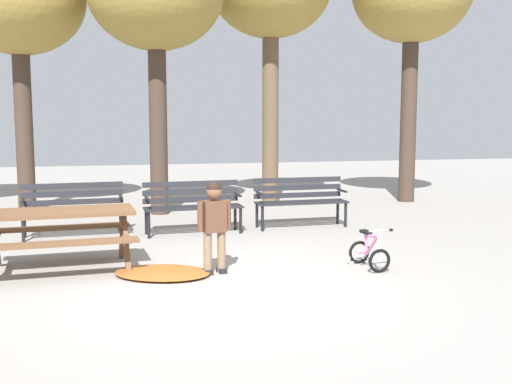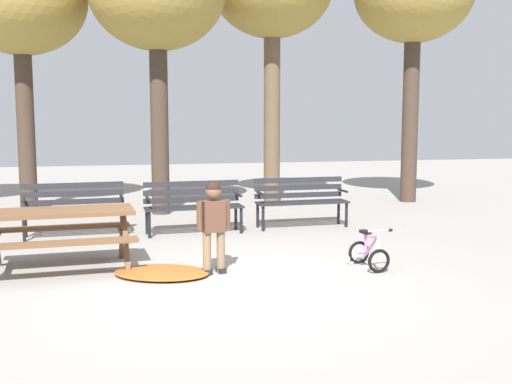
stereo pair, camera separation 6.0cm
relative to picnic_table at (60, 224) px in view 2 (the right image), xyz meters
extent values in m
plane|color=gray|center=(1.87, -1.21, -0.59)|extent=(36.00, 36.00, 0.00)
cube|color=brown|center=(0.00, 0.00, 0.15)|extent=(1.85, 0.90, 0.05)
cube|color=brown|center=(0.04, -0.55, -0.14)|extent=(1.81, 0.38, 0.04)
cube|color=brown|center=(-0.04, 0.55, -0.14)|extent=(1.81, 0.38, 0.04)
cube|color=brown|center=(0.80, -0.19, -0.24)|extent=(0.10, 0.57, 0.76)
cube|color=brown|center=(0.76, 0.31, -0.24)|extent=(0.10, 0.57, 0.76)
cube|color=brown|center=(0.78, 0.06, -0.17)|extent=(0.16, 1.10, 0.04)
cube|color=#232328|center=(0.02, 2.37, -0.15)|extent=(1.60, 0.18, 0.03)
cube|color=#232328|center=(0.03, 2.25, -0.15)|extent=(1.60, 0.18, 0.03)
cube|color=#232328|center=(0.04, 2.13, -0.15)|extent=(1.60, 0.18, 0.03)
cube|color=#232328|center=(0.04, 2.01, -0.15)|extent=(1.60, 0.18, 0.03)
cube|color=#232328|center=(0.02, 2.41, -0.05)|extent=(1.60, 0.15, 0.09)
cube|color=#232328|center=(0.02, 2.41, 0.08)|extent=(1.60, 0.15, 0.09)
cube|color=#232328|center=(0.02, 2.41, 0.21)|extent=(1.60, 0.15, 0.09)
cylinder|color=black|center=(0.79, 2.08, -0.37)|extent=(0.05, 0.05, 0.44)
cylinder|color=black|center=(0.77, 2.44, -0.37)|extent=(0.05, 0.05, 0.44)
cube|color=black|center=(0.78, 2.26, 0.03)|extent=(0.07, 0.40, 0.03)
cylinder|color=black|center=(-0.71, 1.98, -0.37)|extent=(0.05, 0.05, 0.44)
cylinder|color=black|center=(-0.73, 2.34, -0.37)|extent=(0.05, 0.05, 0.44)
cube|color=black|center=(-0.72, 2.16, 0.03)|extent=(0.07, 0.40, 0.03)
cube|color=#232328|center=(1.92, 2.21, -0.15)|extent=(1.60, 0.17, 0.03)
cube|color=#232328|center=(1.93, 2.09, -0.15)|extent=(1.60, 0.17, 0.03)
cube|color=#232328|center=(1.93, 1.97, -0.15)|extent=(1.60, 0.17, 0.03)
cube|color=#232328|center=(1.94, 1.85, -0.15)|extent=(1.60, 0.17, 0.03)
cube|color=#232328|center=(1.92, 2.25, -0.05)|extent=(1.60, 0.14, 0.09)
cube|color=#232328|center=(1.92, 2.25, 0.08)|extent=(1.60, 0.14, 0.09)
cube|color=#232328|center=(1.92, 2.25, 0.21)|extent=(1.60, 0.14, 0.09)
cylinder|color=black|center=(2.69, 1.92, -0.37)|extent=(0.05, 0.05, 0.44)
cylinder|color=black|center=(2.67, 2.28, -0.37)|extent=(0.05, 0.05, 0.44)
cube|color=black|center=(2.68, 2.10, 0.03)|extent=(0.06, 0.40, 0.03)
cylinder|color=black|center=(1.19, 1.83, -0.37)|extent=(0.05, 0.05, 0.44)
cylinder|color=black|center=(1.17, 2.19, -0.37)|extent=(0.05, 0.05, 0.44)
cube|color=black|center=(1.18, 2.01, 0.03)|extent=(0.06, 0.40, 0.03)
cube|color=#232328|center=(3.83, 2.40, -0.15)|extent=(1.60, 0.12, 0.03)
cube|color=#232328|center=(3.83, 2.28, -0.15)|extent=(1.60, 0.12, 0.03)
cube|color=#232328|center=(3.83, 2.16, -0.15)|extent=(1.60, 0.12, 0.03)
cube|color=#232328|center=(3.84, 2.04, -0.15)|extent=(1.60, 0.12, 0.03)
cube|color=#232328|center=(3.82, 2.44, -0.05)|extent=(1.60, 0.10, 0.09)
cube|color=#232328|center=(3.82, 2.44, 0.08)|extent=(1.60, 0.10, 0.09)
cube|color=#232328|center=(3.82, 2.44, 0.21)|extent=(1.60, 0.10, 0.09)
cylinder|color=black|center=(4.59, 2.09, -0.37)|extent=(0.05, 0.05, 0.44)
cylinder|color=black|center=(4.57, 2.45, -0.37)|extent=(0.05, 0.05, 0.44)
cube|color=black|center=(4.58, 2.27, 0.03)|extent=(0.05, 0.40, 0.03)
cylinder|color=black|center=(3.09, 2.04, -0.37)|extent=(0.05, 0.05, 0.44)
cylinder|color=black|center=(3.07, 2.40, -0.37)|extent=(0.05, 0.05, 0.44)
cube|color=black|center=(3.08, 2.22, 0.03)|extent=(0.05, 0.40, 0.03)
cylinder|color=#7F664C|center=(1.94, -0.57, -0.33)|extent=(0.10, 0.10, 0.52)
cube|color=black|center=(1.94, -0.57, -0.56)|extent=(0.12, 0.18, 0.06)
cylinder|color=#7F664C|center=(1.76, -0.61, -0.33)|extent=(0.10, 0.10, 0.52)
cube|color=black|center=(1.76, -0.61, -0.56)|extent=(0.12, 0.18, 0.06)
cube|color=brown|center=(1.85, -0.59, 0.12)|extent=(0.30, 0.21, 0.39)
sphere|color=brown|center=(1.85, -0.59, 0.43)|extent=(0.19, 0.19, 0.19)
sphere|color=black|center=(1.85, -0.59, 0.45)|extent=(0.18, 0.18, 0.18)
cylinder|color=brown|center=(2.03, -0.55, 0.13)|extent=(0.08, 0.08, 0.36)
cylinder|color=brown|center=(1.68, -0.62, 0.13)|extent=(0.08, 0.08, 0.36)
torus|color=black|center=(3.84, -1.01, -0.44)|extent=(0.30, 0.07, 0.30)
cylinder|color=silver|center=(3.84, -1.01, -0.44)|extent=(0.05, 0.05, 0.04)
torus|color=black|center=(3.79, -0.49, -0.44)|extent=(0.30, 0.07, 0.30)
cylinder|color=silver|center=(3.79, -0.49, -0.44)|extent=(0.05, 0.05, 0.04)
torus|color=white|center=(3.90, -0.48, -0.54)|extent=(0.11, 0.04, 0.11)
torus|color=white|center=(3.68, -0.50, -0.54)|extent=(0.11, 0.04, 0.11)
cylinder|color=pink|center=(3.82, -0.83, -0.27)|extent=(0.07, 0.31, 0.32)
cylinder|color=pink|center=(3.81, -0.67, -0.29)|extent=(0.04, 0.08, 0.27)
cylinder|color=pink|center=(3.80, -0.59, -0.43)|extent=(0.05, 0.20, 0.05)
cylinder|color=silver|center=(3.84, -0.99, -0.28)|extent=(0.04, 0.07, 0.32)
cylinder|color=pink|center=(3.82, -0.81, -0.17)|extent=(0.07, 0.32, 0.05)
cube|color=black|center=(3.80, -0.65, -0.14)|extent=(0.11, 0.18, 0.04)
cylinder|color=silver|center=(3.84, -0.97, -0.07)|extent=(0.34, 0.06, 0.02)
cylinder|color=black|center=(4.01, -0.95, -0.07)|extent=(0.05, 0.04, 0.04)
cylinder|color=black|center=(3.67, -0.99, -0.07)|extent=(0.05, 0.04, 0.04)
ellipsoid|color=#9E5623|center=(1.21, -0.54, -0.56)|extent=(1.39, 1.20, 0.07)
cylinder|color=#423328|center=(-1.05, 5.30, 1.06)|extent=(0.35, 0.35, 3.31)
cylinder|color=#423328|center=(1.55, 4.31, 1.09)|extent=(0.35, 0.35, 3.36)
cylinder|color=brown|center=(4.05, 5.30, 1.29)|extent=(0.36, 0.36, 3.77)
cylinder|color=#423328|center=(7.12, 4.89, 1.26)|extent=(0.35, 0.35, 3.70)
camera|label=1|loc=(0.65, -8.06, 1.35)|focal=44.08mm
camera|label=2|loc=(0.71, -8.08, 1.35)|focal=44.08mm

